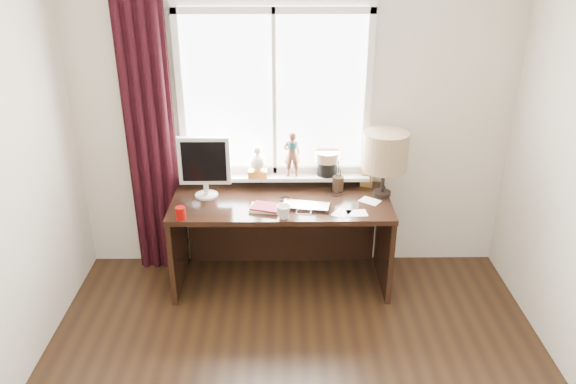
{
  "coord_description": "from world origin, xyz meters",
  "views": [
    {
      "loc": [
        -0.08,
        -2.28,
        2.65
      ],
      "look_at": [
        -0.05,
        1.25,
        1.0
      ],
      "focal_mm": 35.0,
      "sensor_mm": 36.0,
      "label": 1
    }
  ],
  "objects_px": {
    "mug": "(284,211)",
    "desk": "(281,222)",
    "monitor": "(204,163)",
    "red_cup": "(181,213)",
    "laptop": "(306,206)",
    "table_lamp": "(385,152)"
  },
  "relations": [
    {
      "from": "mug",
      "to": "desk",
      "type": "bearing_deg",
      "value": 92.79
    },
    {
      "from": "mug",
      "to": "monitor",
      "type": "distance_m",
      "value": 0.75
    },
    {
      "from": "desk",
      "to": "red_cup",
      "type": "bearing_deg",
      "value": -151.35
    },
    {
      "from": "laptop",
      "to": "red_cup",
      "type": "xyz_separation_m",
      "value": [
        -0.92,
        -0.17,
        0.03
      ]
    },
    {
      "from": "laptop",
      "to": "red_cup",
      "type": "height_order",
      "value": "red_cup"
    },
    {
      "from": "laptop",
      "to": "table_lamp",
      "type": "xyz_separation_m",
      "value": [
        0.61,
        0.22,
        0.35
      ]
    },
    {
      "from": "monitor",
      "to": "red_cup",
      "type": "bearing_deg",
      "value": -109.74
    },
    {
      "from": "laptop",
      "to": "table_lamp",
      "type": "height_order",
      "value": "table_lamp"
    },
    {
      "from": "table_lamp",
      "to": "mug",
      "type": "bearing_deg",
      "value": -153.78
    },
    {
      "from": "desk",
      "to": "table_lamp",
      "type": "height_order",
      "value": "table_lamp"
    },
    {
      "from": "mug",
      "to": "monitor",
      "type": "relative_size",
      "value": 0.21
    },
    {
      "from": "desk",
      "to": "monitor",
      "type": "relative_size",
      "value": 3.47
    },
    {
      "from": "monitor",
      "to": "table_lamp",
      "type": "xyz_separation_m",
      "value": [
        1.39,
        0.01,
        0.09
      ]
    },
    {
      "from": "monitor",
      "to": "table_lamp",
      "type": "distance_m",
      "value": 1.39
    },
    {
      "from": "table_lamp",
      "to": "red_cup",
      "type": "bearing_deg",
      "value": -165.5
    },
    {
      "from": "laptop",
      "to": "desk",
      "type": "relative_size",
      "value": 0.21
    },
    {
      "from": "mug",
      "to": "red_cup",
      "type": "bearing_deg",
      "value": -179.18
    },
    {
      "from": "red_cup",
      "to": "desk",
      "type": "distance_m",
      "value": 0.88
    },
    {
      "from": "red_cup",
      "to": "table_lamp",
      "type": "distance_m",
      "value": 1.6
    },
    {
      "from": "laptop",
      "to": "mug",
      "type": "distance_m",
      "value": 0.24
    },
    {
      "from": "desk",
      "to": "monitor",
      "type": "distance_m",
      "value": 0.79
    },
    {
      "from": "mug",
      "to": "red_cup",
      "type": "height_order",
      "value": "mug"
    }
  ]
}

